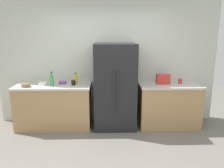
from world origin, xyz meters
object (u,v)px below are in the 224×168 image
(bottle_a, at_px, (76,79))
(cup_a, at_px, (73,83))
(cup_b, at_px, (180,81))
(bowl_c, at_px, (26,85))
(refrigerator, at_px, (115,86))
(bottle_b, at_px, (52,80))
(bowl_b, at_px, (43,83))
(bowl_a, at_px, (63,83))
(toaster, at_px, (163,79))

(bottle_a, distance_m, cup_a, 0.12)
(cup_b, height_order, bowl_c, cup_b)
(refrigerator, distance_m, bottle_b, 1.29)
(bottle_a, bearing_deg, bowl_b, -174.30)
(refrigerator, distance_m, bowl_a, 1.11)
(refrigerator, height_order, bowl_c, refrigerator)
(toaster, xyz_separation_m, bowl_c, (-2.78, -0.19, -0.07))
(refrigerator, bearing_deg, bottle_b, -178.23)
(bowl_c, bearing_deg, bottle_a, 13.88)
(bottle_a, distance_m, bowl_b, 0.67)
(cup_b, bearing_deg, bottle_a, 179.72)
(bowl_a, height_order, bowl_b, bowl_b)
(bowl_a, xyz_separation_m, bowl_b, (-0.39, -0.08, 0.00))
(toaster, distance_m, bowl_c, 2.79)
(bottle_a, relative_size, bowl_a, 1.42)
(cup_a, distance_m, bowl_a, 0.28)
(bottle_a, relative_size, cup_a, 2.33)
(cup_b, xyz_separation_m, bowl_a, (-2.48, 0.02, -0.02))
(toaster, relative_size, bowl_c, 1.53)
(toaster, height_order, bowl_a, toaster)
(bowl_b, xyz_separation_m, bowl_c, (-0.29, -0.17, 0.00))
(refrigerator, distance_m, bowl_b, 1.49)
(cup_a, height_order, bowl_c, cup_a)
(bowl_a, distance_m, bowl_c, 0.72)
(toaster, bearing_deg, bottle_a, 178.56)
(cup_b, relative_size, bowl_b, 0.52)
(bowl_b, bearing_deg, bottle_a, 5.70)
(cup_a, relative_size, cup_b, 1.04)
(bowl_b, bearing_deg, bowl_a, 11.79)
(refrigerator, height_order, bottle_b, refrigerator)
(toaster, height_order, cup_b, toaster)
(bottle_b, xyz_separation_m, cup_a, (0.43, 0.04, -0.06))
(bottle_b, bearing_deg, bowl_b, 158.14)
(refrigerator, bearing_deg, bottle_a, 172.50)
(cup_a, bearing_deg, toaster, 1.96)
(refrigerator, bearing_deg, bowl_b, 178.40)
(refrigerator, relative_size, cup_b, 18.22)
(cup_b, distance_m, bowl_b, 2.87)
(bowl_b, bearing_deg, bottle_b, -21.86)
(bottle_b, bearing_deg, cup_b, 2.94)
(refrigerator, distance_m, bottle_a, 0.84)
(bottle_b, height_order, bowl_a, bottle_b)
(cup_b, bearing_deg, cup_a, -177.47)
(refrigerator, height_order, bowl_a, refrigerator)
(cup_a, bearing_deg, refrigerator, 0.11)
(bottle_a, bearing_deg, bowl_c, -166.12)
(cup_b, bearing_deg, toaster, -174.65)
(bottle_a, relative_size, bowl_b, 1.27)
(toaster, distance_m, bowl_a, 2.10)
(refrigerator, relative_size, bowl_c, 9.95)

